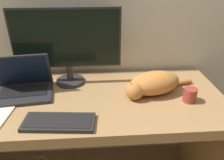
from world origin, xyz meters
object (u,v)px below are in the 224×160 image
laptop (23,86)px  coffee_mug (190,95)px  cat (153,83)px  monitor (67,43)px  external_keyboard (59,122)px

laptop → coffee_mug: size_ratio=4.43×
laptop → cat: bearing=-10.7°
cat → coffee_mug: cat is taller
monitor → coffee_mug: size_ratio=8.19×
monitor → laptop: monitor is taller
external_keyboard → laptop: bearing=134.3°
laptop → external_keyboard: laptop is taller
coffee_mug → external_keyboard: bearing=-167.8°
laptop → monitor: bearing=18.7°
external_keyboard → monitor: bearing=93.1°
cat → coffee_mug: (0.19, -0.10, -0.03)m
monitor → laptop: bearing=-154.5°
monitor → external_keyboard: size_ratio=1.84×
external_keyboard → cat: (0.52, 0.25, 0.06)m
external_keyboard → coffee_mug: bearing=17.3°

